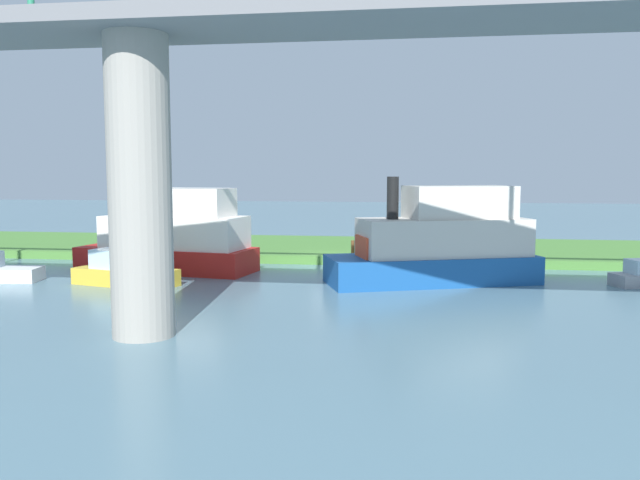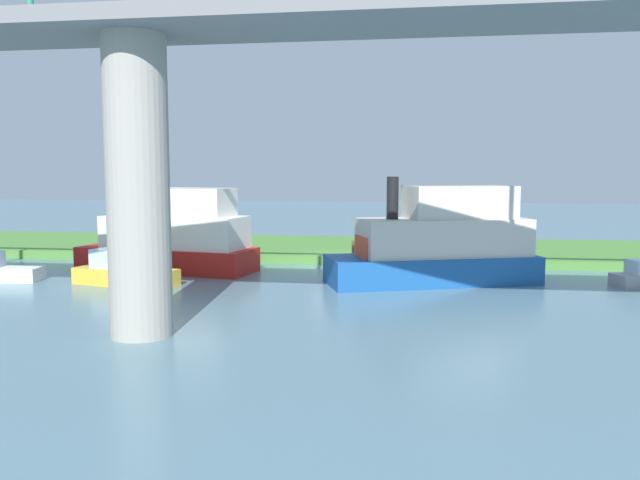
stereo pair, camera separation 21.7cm
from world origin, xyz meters
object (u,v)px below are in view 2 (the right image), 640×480
mooring_post (353,248)px  skiff_small (172,237)px  riverboat_paddlewheel (123,272)px  motorboat_red (439,244)px  bridge_pylon (138,188)px  person_on_bank (373,240)px

mooring_post → skiff_small: 10.46m
mooring_post → riverboat_paddlewheel: size_ratio=0.17×
motorboat_red → riverboat_paddlewheel: size_ratio=1.98×
skiff_small → riverboat_paddlewheel: size_ratio=1.87×
motorboat_red → skiff_small: motorboat_red is taller
mooring_post → skiff_small: skiff_small is taller
skiff_small → riverboat_paddlewheel: skiff_small is taller
motorboat_red → skiff_small: (14.32, -1.73, -0.08)m
riverboat_paddlewheel → skiff_small: bearing=-99.5°
mooring_post → motorboat_red: size_ratio=0.08×
bridge_pylon → mooring_post: bearing=-106.6°
person_on_bank → mooring_post: 2.46m
bridge_pylon → riverboat_paddlewheel: bridge_pylon is taller
bridge_pylon → skiff_small: bearing=-72.5°
bridge_pylon → mooring_post: (-5.28, -17.73, -3.93)m
riverboat_paddlewheel → motorboat_red: bearing=-169.7°
bridge_pylon → motorboat_red: bearing=-130.3°
motorboat_red → mooring_post: bearing=-51.0°
bridge_pylon → skiff_small: 14.55m
person_on_bank → motorboat_red: 8.99m
motorboat_red → bridge_pylon: bearing=49.7°
motorboat_red → riverboat_paddlewheel: 15.38m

